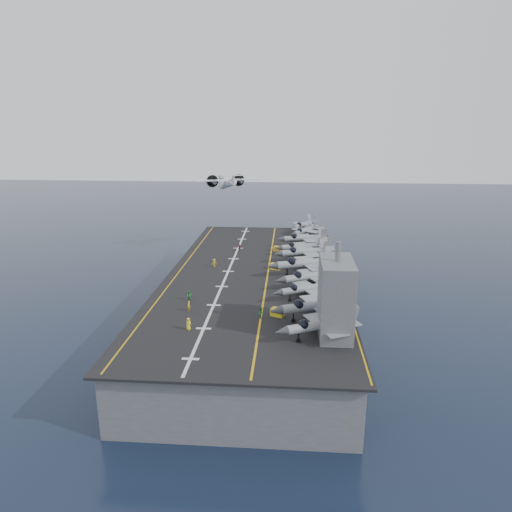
# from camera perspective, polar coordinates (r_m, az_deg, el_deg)

# --- Properties ---
(ground) EXTENTS (500.00, 500.00, 0.00)m
(ground) POSITION_cam_1_polar(r_m,az_deg,el_deg) (106.15, -0.16, -7.36)
(ground) COLOR #142135
(ground) RESTS_ON ground
(hull) EXTENTS (36.00, 90.00, 10.00)m
(hull) POSITION_cam_1_polar(r_m,az_deg,el_deg) (104.25, -0.17, -4.84)
(hull) COLOR #56595E
(hull) RESTS_ON ground
(flight_deck) EXTENTS (38.00, 92.00, 0.40)m
(flight_deck) POSITION_cam_1_polar(r_m,az_deg,el_deg) (102.50, -0.17, -2.13)
(flight_deck) COLOR black
(flight_deck) RESTS_ON hull
(foul_line) EXTENTS (0.35, 90.00, 0.02)m
(foul_line) POSITION_cam_1_polar(r_m,az_deg,el_deg) (102.25, 1.51, -2.05)
(foul_line) COLOR gold
(foul_line) RESTS_ON flight_deck
(landing_centerline) EXTENTS (0.50, 90.00, 0.02)m
(landing_centerline) POSITION_cam_1_polar(r_m,az_deg,el_deg) (103.05, -3.50, -1.93)
(landing_centerline) COLOR silver
(landing_centerline) RESTS_ON flight_deck
(deck_edge_port) EXTENTS (0.25, 90.00, 0.02)m
(deck_edge_port) POSITION_cam_1_polar(r_m,az_deg,el_deg) (105.07, -9.46, -1.76)
(deck_edge_port) COLOR gold
(deck_edge_port) RESTS_ON flight_deck
(deck_edge_stbd) EXTENTS (0.25, 90.00, 0.02)m
(deck_edge_stbd) POSITION_cam_1_polar(r_m,az_deg,el_deg) (102.73, 10.18, -2.22)
(deck_edge_stbd) COLOR gold
(deck_edge_stbd) RESTS_ON flight_deck
(island_superstructure) EXTENTS (5.00, 10.00, 15.00)m
(island_superstructure) POSITION_cam_1_polar(r_m,az_deg,el_deg) (71.74, 9.99, -4.04)
(island_superstructure) COLOR #56595E
(island_superstructure) RESTS_ON flight_deck
(fighter_jet_0) EXTENTS (16.34, 14.14, 4.77)m
(fighter_jet_0) POSITION_cam_1_polar(r_m,az_deg,el_deg) (71.65, 8.14, -8.41)
(fighter_jet_0) COLOR gray
(fighter_jet_0) RESTS_ON flight_deck
(fighter_jet_1) EXTENTS (17.89, 15.21, 5.26)m
(fighter_jet_1) POSITION_cam_1_polar(r_m,az_deg,el_deg) (78.18, 7.57, -6.03)
(fighter_jet_1) COLOR #9298A1
(fighter_jet_1) RESTS_ON flight_deck
(fighter_jet_2) EXTENTS (15.21, 13.43, 4.42)m
(fighter_jet_2) POSITION_cam_1_polar(r_m,az_deg,el_deg) (86.92, 6.35, -3.96)
(fighter_jet_2) COLOR gray
(fighter_jet_2) RESTS_ON flight_deck
(fighter_jet_3) EXTENTS (17.25, 15.10, 5.02)m
(fighter_jet_3) POSITION_cam_1_polar(r_m,az_deg,el_deg) (93.05, 6.97, -2.42)
(fighter_jet_3) COLOR #8F989F
(fighter_jet_3) RESTS_ON flight_deck
(fighter_jet_4) EXTENTS (19.34, 16.08, 5.74)m
(fighter_jet_4) POSITION_cam_1_polar(r_m,az_deg,el_deg) (100.34, 6.40, -0.79)
(fighter_jet_4) COLOR #9EA5AF
(fighter_jet_4) RESTS_ON flight_deck
(fighter_jet_5) EXTENTS (16.87, 14.08, 5.00)m
(fighter_jet_5) POSITION_cam_1_polar(r_m,az_deg,el_deg) (110.65, 6.16, 0.63)
(fighter_jet_5) COLOR gray
(fighter_jet_5) RESTS_ON flight_deck
(fighter_jet_6) EXTENTS (15.03, 12.36, 4.49)m
(fighter_jet_6) POSITION_cam_1_polar(r_m,az_deg,el_deg) (116.36, 5.78, 1.28)
(fighter_jet_6) COLOR gray
(fighter_jet_6) RESTS_ON flight_deck
(fighter_jet_7) EXTENTS (16.10, 12.92, 4.88)m
(fighter_jet_7) POSITION_cam_1_polar(r_m,az_deg,el_deg) (124.32, 6.11, 2.34)
(fighter_jet_7) COLOR #979FA5
(fighter_jet_7) RESTS_ON flight_deck
(fighter_jet_8) EXTENTS (14.04, 15.28, 4.41)m
(fighter_jet_8) POSITION_cam_1_polar(r_m,az_deg,el_deg) (133.93, 6.10, 3.24)
(fighter_jet_8) COLOR #A2AAB1
(fighter_jet_8) RESTS_ON flight_deck
(tow_cart_a) EXTENTS (2.65, 2.23, 1.35)m
(tow_cart_a) POSITION_cam_1_polar(r_m,az_deg,el_deg) (79.54, 2.70, -7.03)
(tow_cart_a) COLOR gold
(tow_cart_a) RESTS_ON flight_deck
(tow_cart_b) EXTENTS (2.51, 1.94, 1.34)m
(tow_cart_b) POSITION_cam_1_polar(r_m,az_deg,el_deg) (104.35, 2.49, -1.30)
(tow_cart_b) COLOR yellow
(tow_cart_b) RESTS_ON flight_deck
(tow_cart_c) EXTENTS (2.44, 2.00, 1.26)m
(tow_cart_c) POSITION_cam_1_polar(r_m,az_deg,el_deg) (119.30, 2.74, 0.92)
(tow_cart_c) COLOR gold
(tow_cart_c) RESTS_ON flight_deck
(crew_0) EXTENTS (1.31, 1.47, 2.05)m
(crew_0) POSITION_cam_1_polar(r_m,az_deg,el_deg) (75.03, -8.43, -8.39)
(crew_0) COLOR yellow
(crew_0) RESTS_ON flight_deck
(crew_1) EXTENTS (1.12, 1.34, 1.90)m
(crew_1) POSITION_cam_1_polar(r_m,az_deg,el_deg) (82.21, -8.40, -6.19)
(crew_1) COLOR yellow
(crew_1) RESTS_ON flight_deck
(crew_2) EXTENTS (1.29, 1.01, 1.91)m
(crew_2) POSITION_cam_1_polar(r_m,az_deg,el_deg) (86.95, -8.32, -4.92)
(crew_2) COLOR green
(crew_2) RESTS_ON flight_deck
(crew_3) EXTENTS (1.38, 1.21, 1.92)m
(crew_3) POSITION_cam_1_polar(r_m,az_deg,el_deg) (106.31, -5.25, -0.86)
(crew_3) COLOR yellow
(crew_3) RESTS_ON flight_deck
(crew_4) EXTENTS (1.46, 1.27, 2.04)m
(crew_4) POSITION_cam_1_polar(r_m,az_deg,el_deg) (118.89, -2.09, 1.07)
(crew_4) COLOR #A4201A
(crew_4) RESTS_ON flight_deck
(crew_7) EXTENTS (1.06, 1.35, 1.99)m
(crew_7) POSITION_cam_1_polar(r_m,az_deg,el_deg) (78.46, 0.65, -7.09)
(crew_7) COLOR #268C33
(crew_7) RESTS_ON flight_deck
(transport_plane) EXTENTS (26.65, 22.91, 5.30)m
(transport_plane) POSITION_cam_1_polar(r_m,az_deg,el_deg) (153.15, -3.56, 8.98)
(transport_plane) COLOR silver
(fighter_jet_9) EXTENTS (14.04, 15.28, 4.41)m
(fighter_jet_9) POSITION_cam_1_polar(r_m,az_deg,el_deg) (142.23, 6.01, 4.00)
(fighter_jet_9) COLOR #A2AAB1
(fighter_jet_9) RESTS_ON flight_deck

